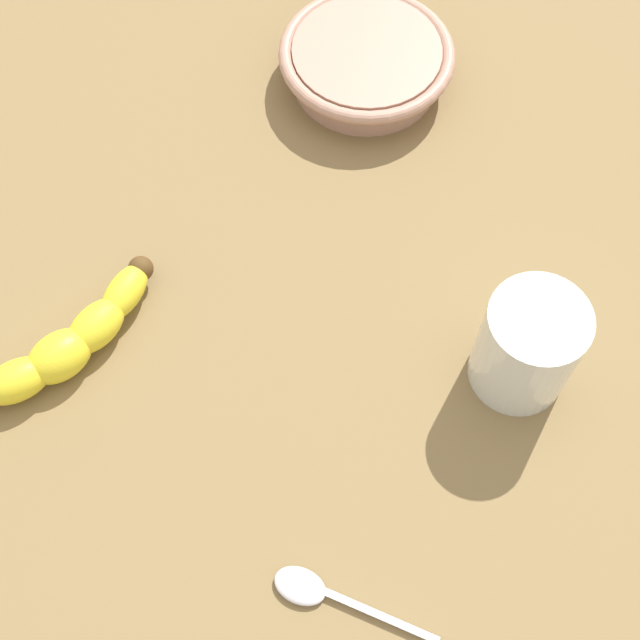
{
  "coord_description": "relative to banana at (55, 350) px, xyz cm",
  "views": [
    {
      "loc": [
        27.29,
        -7.08,
        63.62
      ],
      "look_at": [
        -0.16,
        4.82,
        5.0
      ],
      "focal_mm": 49.52,
      "sensor_mm": 36.0,
      "label": 1
    }
  ],
  "objects": [
    {
      "name": "banana",
      "position": [
        0.0,
        0.0,
        0.0
      ],
      "size": [
        8.36,
        18.96,
        3.58
      ],
      "rotation": [
        0.0,
        0.0,
        1.86
      ],
      "color": "yellow",
      "rests_on": "wooden_tabletop"
    },
    {
      "name": "teaspoon",
      "position": [
        23.03,
        10.58,
        -1.39
      ],
      "size": [
        9.1,
        8.79,
        0.8
      ],
      "rotation": [
        0.0,
        0.0,
        3.9
      ],
      "color": "silver",
      "rests_on": "wooden_tabletop"
    },
    {
      "name": "smoothie_glass",
      "position": [
        14.49,
        30.99,
        2.42
      ],
      "size": [
        7.16,
        7.16,
        8.89
      ],
      "color": "silver",
      "rests_on": "wooden_tabletop"
    },
    {
      "name": "wooden_tabletop",
      "position": [
        5.74,
        14.08,
        -3.29
      ],
      "size": [
        120.0,
        120.0,
        3.0
      ],
      "primitive_type": "cube",
      "color": "olive",
      "rests_on": "ground"
    },
    {
      "name": "ceramic_bowl",
      "position": [
        -15.99,
        32.67,
        0.49
      ],
      "size": [
        15.35,
        15.35,
        3.78
      ],
      "color": "tan",
      "rests_on": "wooden_tabletop"
    }
  ]
}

